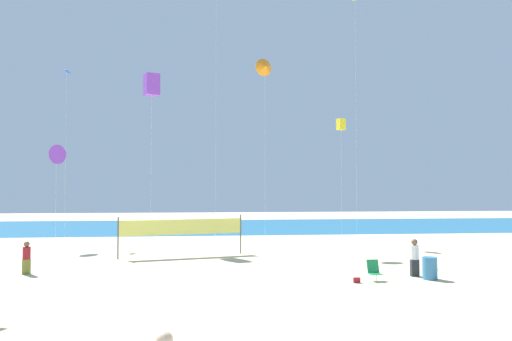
% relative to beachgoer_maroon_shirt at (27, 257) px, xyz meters
% --- Properties ---
extents(ground_plane, '(120.00, 120.00, 0.00)m').
position_rel_beachgoer_maroon_shirt_xyz_m(ground_plane, '(9.41, -4.81, -0.82)').
color(ground_plane, beige).
extents(ocean_band, '(120.00, 20.00, 0.01)m').
position_rel_beachgoer_maroon_shirt_xyz_m(ocean_band, '(9.41, 27.13, -0.82)').
color(ocean_band, '#1E6B99').
rests_on(ocean_band, ground).
extents(beachgoer_maroon_shirt, '(0.35, 0.35, 1.54)m').
position_rel_beachgoer_maroon_shirt_xyz_m(beachgoer_maroon_shirt, '(0.00, 0.00, 0.00)').
color(beachgoer_maroon_shirt, olive).
rests_on(beachgoer_maroon_shirt, ground).
extents(beachgoer_white_shirt, '(0.39, 0.39, 1.71)m').
position_rel_beachgoer_maroon_shirt_xyz_m(beachgoer_white_shirt, '(17.95, -2.32, 0.09)').
color(beachgoer_white_shirt, '#2D2D33').
rests_on(beachgoer_white_shirt, ground).
extents(folding_beach_chair, '(0.52, 0.65, 0.89)m').
position_rel_beachgoer_maroon_shirt_xyz_m(folding_beach_chair, '(15.74, -3.12, -0.36)').
color(folding_beach_chair, '#1E8C4C').
rests_on(folding_beach_chair, ground).
extents(trash_barrel, '(0.64, 0.64, 0.98)m').
position_rel_beachgoer_maroon_shirt_xyz_m(trash_barrel, '(18.31, -3.09, -0.33)').
color(trash_barrel, teal).
rests_on(trash_barrel, ground).
extents(volleyball_net, '(7.19, 1.78, 2.40)m').
position_rel_beachgoer_maroon_shirt_xyz_m(volleyball_net, '(6.96, 5.29, 0.80)').
color(volleyball_net, '#4C4C51').
rests_on(volleyball_net, ground).
extents(beach_handbag, '(0.28, 0.14, 0.22)m').
position_rel_beachgoer_maroon_shirt_xyz_m(beach_handbag, '(14.83, -3.53, -0.71)').
color(beach_handbag, maroon).
rests_on(beach_handbag, ground).
extents(kite_yellow_box, '(0.65, 0.65, 9.12)m').
position_rel_beachgoer_maroon_shirt_xyz_m(kite_yellow_box, '(18.21, 10.79, 7.87)').
color(kite_yellow_box, silver).
rests_on(kite_yellow_box, ground).
extents(kite_orange_delta, '(1.29, 0.84, 13.03)m').
position_rel_beachgoer_maroon_shirt_xyz_m(kite_orange_delta, '(12.38, 9.13, 11.58)').
color(kite_orange_delta, silver).
rests_on(kite_orange_delta, ground).
extents(kite_violet_delta, '(1.05, 1.19, 6.99)m').
position_rel_beachgoer_maroon_shirt_xyz_m(kite_violet_delta, '(-1.81, 10.26, 5.50)').
color(kite_violet_delta, silver).
rests_on(kite_violet_delta, ground).
extents(kite_blue_diamond, '(0.64, 0.63, 13.36)m').
position_rel_beachgoer_maroon_shirt_xyz_m(kite_blue_diamond, '(-2.49, 14.86, 12.11)').
color(kite_blue_diamond, silver).
rests_on(kite_blue_diamond, ground).
extents(kite_violet_box, '(1.24, 1.24, 12.03)m').
position_rel_beachgoer_maroon_shirt_xyz_m(kite_violet_box, '(4.54, 10.39, 10.45)').
color(kite_violet_box, silver).
rests_on(kite_violet_box, ground).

